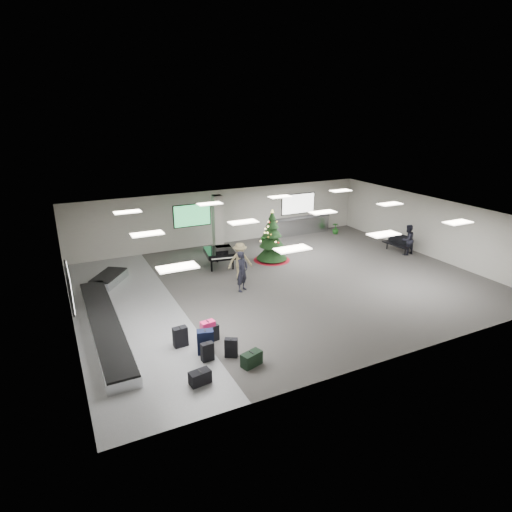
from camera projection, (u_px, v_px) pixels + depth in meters
name	position (u px, v px, depth m)	size (l,w,h in m)	color
ground	(283.00, 283.00, 19.70)	(18.00, 18.00, 0.00)	#32302E
room_envelope	(270.00, 232.00, 19.34)	(18.02, 14.02, 3.21)	#9E9A90
baggage_carousel	(106.00, 314.00, 16.28)	(2.28, 9.71, 0.43)	silver
service_counter	(300.00, 225.00, 27.24)	(4.05, 0.65, 1.08)	silver
suitcase_0	(207.00, 352.00, 13.59)	(0.41, 0.25, 0.64)	black
suitcase_1	(231.00, 348.00, 13.80)	(0.47, 0.40, 0.66)	black
pink_suitcase	(208.00, 331.00, 14.70)	(0.51, 0.33, 0.78)	#EB1E60
suitcase_3	(213.00, 333.00, 14.77)	(0.42, 0.29, 0.59)	black
navy_suitcase	(205.00, 342.00, 13.98)	(0.60, 0.44, 0.85)	black
green_duffel	(252.00, 359.00, 13.36)	(0.74, 0.52, 0.47)	black
suitcase_8	(180.00, 337.00, 14.40)	(0.49, 0.30, 0.73)	black
black_duffel	(200.00, 377.00, 12.48)	(0.66, 0.43, 0.43)	black
christmas_tree	(272.00, 243.00, 22.40)	(1.94, 1.94, 2.77)	maroon
grand_piano	(220.00, 253.00, 21.54)	(1.64, 1.98, 1.02)	black
bench	(398.00, 242.00, 23.79)	(0.68, 1.66, 1.02)	black
traveler_a	(242.00, 271.00, 18.62)	(0.66, 0.44, 1.82)	black
traveler_b	(240.00, 261.00, 19.89)	(1.15, 0.66, 1.78)	#96865D
traveler_bench	(408.00, 240.00, 23.29)	(0.82, 0.64, 1.69)	black
potted_plant_left	(264.00, 236.00, 25.62)	(0.40, 0.32, 0.72)	#173D13
potted_plant_right	(336.00, 228.00, 27.27)	(0.40, 0.40, 0.72)	#173D13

